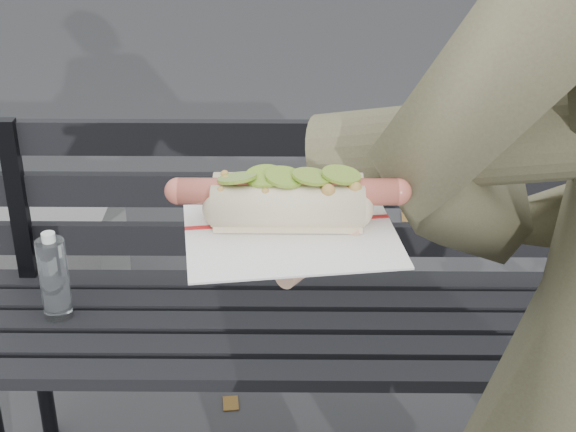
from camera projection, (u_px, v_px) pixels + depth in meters
The scene contains 2 objects.
park_bench at pixel (300, 287), 2.00m from camera, with size 1.50×0.44×0.88m.
held_hotdog at pixel (494, 156), 0.85m from camera, with size 0.64×0.31×0.20m.
Camera 1 is at (0.08, -0.77, 1.58)m, focal length 55.00 mm.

